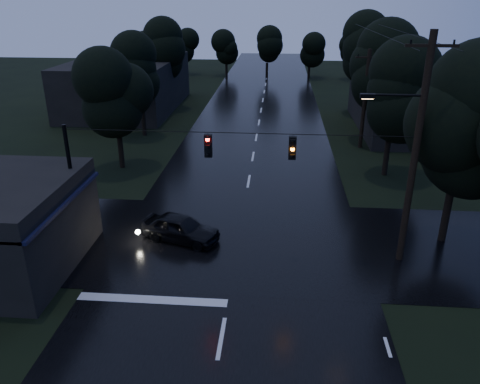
# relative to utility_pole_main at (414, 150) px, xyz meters

# --- Properties ---
(main_road) EXTENTS (12.00, 120.00, 0.02)m
(main_road) POSITION_rel_utility_pole_main_xyz_m (-7.41, 19.00, -5.26)
(main_road) COLOR black
(main_road) RESTS_ON ground
(cross_street) EXTENTS (60.00, 9.00, 0.02)m
(cross_street) POSITION_rel_utility_pole_main_xyz_m (-7.41, 1.00, -5.26)
(cross_street) COLOR black
(cross_street) RESTS_ON ground
(building_far_right) EXTENTS (10.00, 14.00, 4.40)m
(building_far_right) POSITION_rel_utility_pole_main_xyz_m (6.59, 23.00, -3.06)
(building_far_right) COLOR black
(building_far_right) RESTS_ON ground
(building_far_left) EXTENTS (10.00, 16.00, 5.00)m
(building_far_left) POSITION_rel_utility_pole_main_xyz_m (-21.41, 29.00, -2.76)
(building_far_left) COLOR black
(building_far_left) RESTS_ON ground
(utility_pole_main) EXTENTS (3.50, 0.30, 10.00)m
(utility_pole_main) POSITION_rel_utility_pole_main_xyz_m (0.00, 0.00, 0.00)
(utility_pole_main) COLOR black
(utility_pole_main) RESTS_ON ground
(utility_pole_far) EXTENTS (2.00, 0.30, 7.50)m
(utility_pole_far) POSITION_rel_utility_pole_main_xyz_m (0.89, 17.00, -1.38)
(utility_pole_far) COLOR black
(utility_pole_far) RESTS_ON ground
(anchor_pole_left) EXTENTS (0.18, 0.18, 6.00)m
(anchor_pole_left) POSITION_rel_utility_pole_main_xyz_m (-14.91, 0.00, -2.26)
(anchor_pole_left) COLOR black
(anchor_pole_left) RESTS_ON ground
(span_signals) EXTENTS (15.00, 0.37, 1.12)m
(span_signals) POSITION_rel_utility_pole_main_xyz_m (-6.85, -0.01, -0.01)
(span_signals) COLOR black
(span_signals) RESTS_ON ground
(tree_corner_near) EXTENTS (4.48, 4.48, 9.44)m
(tree_corner_near) POSITION_rel_utility_pole_main_xyz_m (2.59, 2.00, 0.74)
(tree_corner_near) COLOR black
(tree_corner_near) RESTS_ON ground
(tree_left_a) EXTENTS (3.92, 3.92, 8.26)m
(tree_left_a) POSITION_rel_utility_pole_main_xyz_m (-16.41, 11.00, -0.02)
(tree_left_a) COLOR black
(tree_left_a) RESTS_ON ground
(tree_left_b) EXTENTS (4.20, 4.20, 8.85)m
(tree_left_b) POSITION_rel_utility_pole_main_xyz_m (-17.01, 19.00, 0.36)
(tree_left_b) COLOR black
(tree_left_b) RESTS_ON ground
(tree_left_c) EXTENTS (4.48, 4.48, 9.44)m
(tree_left_c) POSITION_rel_utility_pole_main_xyz_m (-17.61, 29.00, 0.74)
(tree_left_c) COLOR black
(tree_left_c) RESTS_ON ground
(tree_right_a) EXTENTS (4.20, 4.20, 8.85)m
(tree_right_a) POSITION_rel_utility_pole_main_xyz_m (1.59, 11.00, 0.36)
(tree_right_a) COLOR black
(tree_right_a) RESTS_ON ground
(tree_right_b) EXTENTS (4.48, 4.48, 9.44)m
(tree_right_b) POSITION_rel_utility_pole_main_xyz_m (2.19, 19.00, 0.74)
(tree_right_b) COLOR black
(tree_right_b) RESTS_ON ground
(tree_right_c) EXTENTS (4.76, 4.76, 10.03)m
(tree_right_c) POSITION_rel_utility_pole_main_xyz_m (2.79, 29.00, 1.11)
(tree_right_c) COLOR black
(tree_right_c) RESTS_ON ground
(car) EXTENTS (4.20, 2.69, 1.33)m
(car) POSITION_rel_utility_pole_main_xyz_m (-10.24, 0.95, -4.59)
(car) COLOR black
(car) RESTS_ON ground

